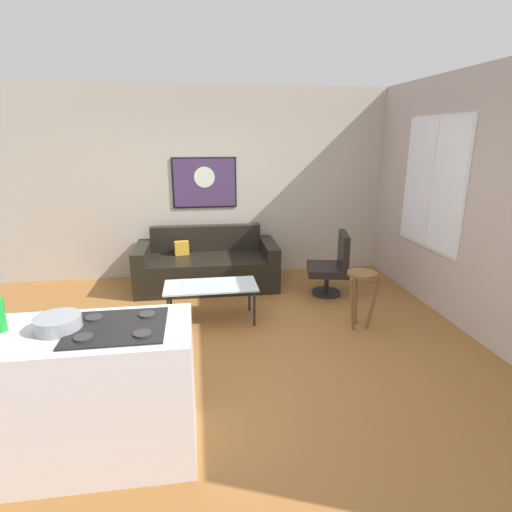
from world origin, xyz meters
TOP-DOWN VIEW (x-y plane):
  - ground at (0.00, 0.00)m, footprint 6.40×6.40m
  - back_wall at (0.00, 2.42)m, footprint 6.40×0.05m
  - right_wall at (2.62, 0.30)m, footprint 0.05×6.40m
  - couch at (-0.18, 1.86)m, footprint 1.99×0.93m
  - coffee_table at (-0.18, 0.67)m, footprint 1.06×0.51m
  - armchair at (1.49, 1.26)m, footprint 0.63×0.65m
  - bar_stool at (1.47, 0.24)m, footprint 0.37×0.37m
  - kitchen_counter at (-1.08, -1.35)m, footprint 1.43×0.67m
  - mixing_bowl at (-1.19, -1.33)m, footprint 0.28×0.28m
  - wall_painting at (-0.16, 2.38)m, footprint 0.95×0.03m
  - window at (2.59, 0.90)m, footprint 0.03×1.32m

SIDE VIEW (x-z plane):
  - ground at x=0.00m, z-range -0.04..0.00m
  - couch at x=-0.18m, z-range -0.12..0.70m
  - coffee_table at x=-0.18m, z-range 0.18..0.63m
  - armchair at x=1.49m, z-range -0.01..0.85m
  - kitchen_counter at x=-1.08m, z-range -0.01..0.95m
  - bar_stool at x=1.47m, z-range 0.18..0.84m
  - mixing_bowl at x=-1.19m, z-range 0.93..1.03m
  - back_wall at x=0.00m, z-range 0.00..2.80m
  - right_wall at x=2.62m, z-range 0.00..2.80m
  - wall_painting at x=-0.16m, z-range 1.06..1.80m
  - window at x=2.59m, z-range 0.73..2.34m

